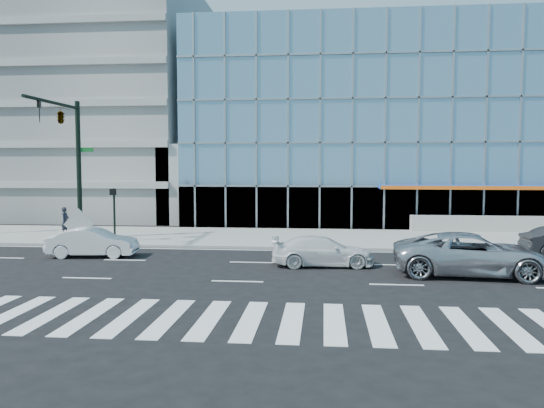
{
  "coord_description": "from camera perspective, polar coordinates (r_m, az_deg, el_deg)",
  "views": [
    {
      "loc": [
        3.27,
        -23.8,
        4.45
      ],
      "look_at": [
        0.66,
        3.0,
        2.47
      ],
      "focal_mm": 35.0,
      "sensor_mm": 36.0,
      "label": 1
    }
  ],
  "objects": [
    {
      "name": "theatre_building",
      "position": [
        51.03,
        17.85,
        7.42
      ],
      "size": [
        42.0,
        26.0,
        15.0
      ],
      "primitive_type": "cube",
      "color": "#6A96B1",
      "rests_on": "ground"
    },
    {
      "name": "tower_backdrop",
      "position": [
        101.42,
        -14.2,
        15.18
      ],
      "size": [
        14.0,
        14.0,
        48.0
      ],
      "primitive_type": "cube",
      "color": "gray",
      "rests_on": "ground"
    },
    {
      "name": "traffic_signal",
      "position": [
        31.8,
        -21.26,
        7.01
      ],
      "size": [
        1.14,
        5.74,
        8.0
      ],
      "color": "black",
      "rests_on": "sidewalk"
    },
    {
      "name": "white_suv",
      "position": [
        23.6,
        5.47,
        -5.08
      ],
      "size": [
        4.65,
        2.23,
        1.31
      ],
      "primitive_type": "imported",
      "rotation": [
        0.0,
        0.0,
        1.66
      ],
      "color": "white",
      "rests_on": "ground"
    },
    {
      "name": "parking_garage",
      "position": [
        55.24,
        -19.67,
        9.72
      ],
      "size": [
        24.0,
        24.0,
        20.0
      ],
      "primitive_type": "cube",
      "color": "gray",
      "rests_on": "ground"
    },
    {
      "name": "pedestrian",
      "position": [
        35.23,
        -21.35,
        -1.7
      ],
      "size": [
        0.43,
        0.64,
        1.71
      ],
      "primitive_type": "imported",
      "rotation": [
        0.0,
        0.0,
        1.53
      ],
      "color": "black",
      "rests_on": "sidewalk"
    },
    {
      "name": "white_sedan",
      "position": [
        27.23,
        -18.71,
        -3.94
      ],
      "size": [
        4.38,
        1.91,
        1.4
      ],
      "primitive_type": "imported",
      "rotation": [
        0.0,
        0.0,
        1.67
      ],
      "color": "silver",
      "rests_on": "ground"
    },
    {
      "name": "ped_signal_post",
      "position": [
        31.14,
        -16.65,
        -0.23
      ],
      "size": [
        0.3,
        0.33,
        3.0
      ],
      "color": "black",
      "rests_on": "sidewalk"
    },
    {
      "name": "tilted_panel",
      "position": [
        32.57,
        -20.04,
        -2.02
      ],
      "size": [
        1.84,
        0.1,
        1.84
      ],
      "primitive_type": "cube",
      "rotation": [
        0.0,
        0.73,
        0.02
      ],
      "color": "#A9A9A9",
      "rests_on": "sidewalk"
    },
    {
      "name": "ground",
      "position": [
        24.43,
        -2.23,
        -6.3
      ],
      "size": [
        160.0,
        160.0,
        0.0
      ],
      "primitive_type": "plane",
      "color": "black",
      "rests_on": "ground"
    },
    {
      "name": "silver_suv",
      "position": [
        22.92,
        20.7,
        -5.09
      ],
      "size": [
        6.4,
        3.36,
        1.72
      ],
      "primitive_type": "imported",
      "rotation": [
        0.0,
        0.0,
        1.49
      ],
      "color": "silver",
      "rests_on": "ground"
    },
    {
      "name": "ramp_block",
      "position": [
        42.84,
        -6.93,
        2.23
      ],
      "size": [
        6.0,
        8.0,
        6.0
      ],
      "primitive_type": "cube",
      "color": "gray",
      "rests_on": "ground"
    },
    {
      "name": "sidewalk",
      "position": [
        32.26,
        -0.3,
        -3.6
      ],
      "size": [
        120.0,
        8.0,
        0.15
      ],
      "primitive_type": "cube",
      "color": "gray",
      "rests_on": "ground"
    }
  ]
}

